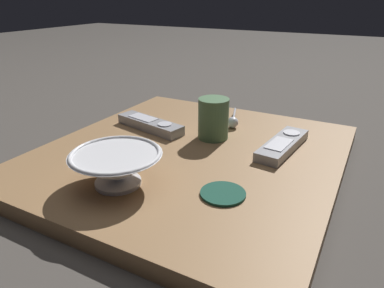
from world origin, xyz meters
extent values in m
plane|color=#47423D|center=(0.00, 0.00, 0.00)|extent=(6.00, 6.00, 0.00)
cube|color=#936D47|center=(0.00, 0.00, 0.02)|extent=(0.68, 0.64, 0.04)
cylinder|color=silver|center=(0.20, -0.05, 0.04)|extent=(0.09, 0.09, 0.01)
cone|color=silver|center=(0.20, -0.05, 0.07)|extent=(0.17, 0.17, 0.05)
torus|color=silver|center=(0.20, -0.05, 0.10)|extent=(0.17, 0.17, 0.01)
cylinder|color=#4C724C|center=(-0.09, 0.01, 0.08)|extent=(0.07, 0.07, 0.10)
cylinder|color=silver|center=(-0.24, 0.01, 0.05)|extent=(0.11, 0.04, 0.01)
sphere|color=silver|center=(-0.18, 0.03, 0.05)|extent=(0.03, 0.03, 0.03)
cube|color=#9E9EA3|center=(-0.10, 0.18, 0.05)|extent=(0.20, 0.08, 0.02)
cylinder|color=silver|center=(-0.16, 0.19, 0.06)|extent=(0.04, 0.04, 0.00)
cube|color=silver|center=(-0.08, 0.18, 0.06)|extent=(0.08, 0.05, 0.00)
cube|color=#9E9EA3|center=(-0.07, -0.16, 0.05)|extent=(0.09, 0.21, 0.02)
cylinder|color=silver|center=(-0.06, -0.10, 0.06)|extent=(0.04, 0.04, 0.00)
cube|color=silver|center=(-0.07, -0.18, 0.06)|extent=(0.05, 0.09, 0.00)
cylinder|color=#194738|center=(0.14, 0.14, 0.04)|extent=(0.08, 0.08, 0.01)
camera|label=1|loc=(0.63, 0.35, 0.36)|focal=32.78mm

